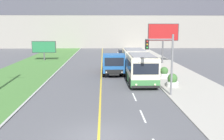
{
  "coord_description": "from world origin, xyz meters",
  "views": [
    {
      "loc": [
        0.27,
        -12.66,
        5.62
      ],
      "look_at": [
        1.1,
        12.72,
        1.4
      ],
      "focal_mm": 42.0,
      "sensor_mm": 36.0,
      "label": 1
    }
  ],
  "objects_px": {
    "dump_truck": "(113,64)",
    "billboard_small": "(44,47)",
    "car_distant": "(123,54)",
    "planter_round_near": "(172,81)",
    "planter_round_third": "(155,68)",
    "billboard_large": "(163,34)",
    "planter_round_far": "(149,63)",
    "city_bus": "(137,65)",
    "planter_round_second": "(164,73)",
    "traffic_light_mast": "(163,57)"
  },
  "relations": [
    {
      "from": "planter_round_near",
      "to": "planter_round_third",
      "type": "xyz_separation_m",
      "value": [
        0.02,
        8.21,
        -0.04
      ]
    },
    {
      "from": "dump_truck",
      "to": "billboard_small",
      "type": "distance_m",
      "value": 17.75
    },
    {
      "from": "car_distant",
      "to": "planter_round_near",
      "type": "distance_m",
      "value": 23.98
    },
    {
      "from": "billboard_large",
      "to": "planter_round_far",
      "type": "xyz_separation_m",
      "value": [
        -2.67,
        -3.73,
        -3.97
      ]
    },
    {
      "from": "dump_truck",
      "to": "planter_round_second",
      "type": "distance_m",
      "value": 5.95
    },
    {
      "from": "dump_truck",
      "to": "billboard_small",
      "type": "bearing_deg",
      "value": 128.77
    },
    {
      "from": "car_distant",
      "to": "planter_round_near",
      "type": "bearing_deg",
      "value": -83.05
    },
    {
      "from": "billboard_large",
      "to": "billboard_small",
      "type": "height_order",
      "value": "billboard_large"
    },
    {
      "from": "city_bus",
      "to": "dump_truck",
      "type": "xyz_separation_m",
      "value": [
        -2.53,
        2.2,
        -0.23
      ]
    },
    {
      "from": "traffic_light_mast",
      "to": "billboard_small",
      "type": "distance_m",
      "value": 27.66
    },
    {
      "from": "planter_round_third",
      "to": "planter_round_near",
      "type": "bearing_deg",
      "value": -90.14
    },
    {
      "from": "traffic_light_mast",
      "to": "billboard_small",
      "type": "xyz_separation_m",
      "value": [
        -14.74,
        23.38,
        -1.04
      ]
    },
    {
      "from": "car_distant",
      "to": "traffic_light_mast",
      "type": "relative_size",
      "value": 0.86
    },
    {
      "from": "car_distant",
      "to": "planter_round_second",
      "type": "relative_size",
      "value": 3.53
    },
    {
      "from": "traffic_light_mast",
      "to": "city_bus",
      "type": "bearing_deg",
      "value": 98.55
    },
    {
      "from": "planter_round_near",
      "to": "city_bus",
      "type": "bearing_deg",
      "value": 123.0
    },
    {
      "from": "car_distant",
      "to": "traffic_light_mast",
      "type": "xyz_separation_m",
      "value": [
        1.26,
        -26.94,
        2.54
      ]
    },
    {
      "from": "dump_truck",
      "to": "planter_round_third",
      "type": "bearing_deg",
      "value": 18.58
    },
    {
      "from": "dump_truck",
      "to": "planter_round_far",
      "type": "relative_size",
      "value": 6.03
    },
    {
      "from": "car_distant",
      "to": "billboard_small",
      "type": "height_order",
      "value": "billboard_small"
    },
    {
      "from": "car_distant",
      "to": "planter_round_third",
      "type": "distance_m",
      "value": 15.87
    },
    {
      "from": "planter_round_third",
      "to": "planter_round_far",
      "type": "distance_m",
      "value": 4.1
    },
    {
      "from": "city_bus",
      "to": "billboard_small",
      "type": "distance_m",
      "value": 21.05
    },
    {
      "from": "city_bus",
      "to": "planter_round_second",
      "type": "xyz_separation_m",
      "value": [
        2.91,
        -0.12,
        -0.9
      ]
    },
    {
      "from": "billboard_large",
      "to": "billboard_small",
      "type": "distance_m",
      "value": 19.64
    },
    {
      "from": "car_distant",
      "to": "planter_round_near",
      "type": "relative_size",
      "value": 3.52
    },
    {
      "from": "dump_truck",
      "to": "city_bus",
      "type": "bearing_deg",
      "value": -41.0
    },
    {
      "from": "billboard_small",
      "to": "city_bus",
      "type": "bearing_deg",
      "value": -49.61
    },
    {
      "from": "dump_truck",
      "to": "billboard_large",
      "type": "height_order",
      "value": "billboard_large"
    },
    {
      "from": "traffic_light_mast",
      "to": "billboard_large",
      "type": "relative_size",
      "value": 0.83
    },
    {
      "from": "dump_truck",
      "to": "car_distant",
      "type": "height_order",
      "value": "dump_truck"
    },
    {
      "from": "billboard_large",
      "to": "car_distant",
      "type": "bearing_deg",
      "value": 125.57
    },
    {
      "from": "traffic_light_mast",
      "to": "billboard_large",
      "type": "bearing_deg",
      "value": 77.37
    },
    {
      "from": "planter_round_third",
      "to": "billboard_large",
      "type": "bearing_deg",
      "value": 71.39
    },
    {
      "from": "dump_truck",
      "to": "traffic_light_mast",
      "type": "distance_m",
      "value": 10.41
    },
    {
      "from": "city_bus",
      "to": "planter_round_near",
      "type": "relative_size",
      "value": 9.39
    },
    {
      "from": "dump_truck",
      "to": "planter_round_far",
      "type": "height_order",
      "value": "dump_truck"
    },
    {
      "from": "car_distant",
      "to": "planter_round_near",
      "type": "height_order",
      "value": "car_distant"
    },
    {
      "from": "billboard_large",
      "to": "city_bus",
      "type": "bearing_deg",
      "value": -114.58
    },
    {
      "from": "billboard_small",
      "to": "car_distant",
      "type": "bearing_deg",
      "value": 14.79
    },
    {
      "from": "billboard_small",
      "to": "planter_round_near",
      "type": "xyz_separation_m",
      "value": [
        16.38,
        -20.25,
        -1.58
      ]
    },
    {
      "from": "planter_round_second",
      "to": "billboard_large",
      "type": "bearing_deg",
      "value": 78.22
    },
    {
      "from": "dump_truck",
      "to": "billboard_large",
      "type": "xyz_separation_m",
      "value": [
        7.93,
        9.61,
        3.28
      ]
    },
    {
      "from": "traffic_light_mast",
      "to": "planter_round_near",
      "type": "bearing_deg",
      "value": 62.35
    },
    {
      "from": "billboard_small",
      "to": "planter_round_third",
      "type": "bearing_deg",
      "value": -36.3
    },
    {
      "from": "city_bus",
      "to": "planter_round_far",
      "type": "bearing_deg",
      "value": 71.32
    },
    {
      "from": "car_distant",
      "to": "planter_round_far",
      "type": "relative_size",
      "value": 3.72
    },
    {
      "from": "planter_round_near",
      "to": "planter_round_second",
      "type": "relative_size",
      "value": 1.0
    },
    {
      "from": "city_bus",
      "to": "planter_round_third",
      "type": "xyz_separation_m",
      "value": [
        2.76,
        3.98,
        -0.94
      ]
    },
    {
      "from": "billboard_large",
      "to": "planter_round_third",
      "type": "distance_m",
      "value": 9.17
    }
  ]
}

